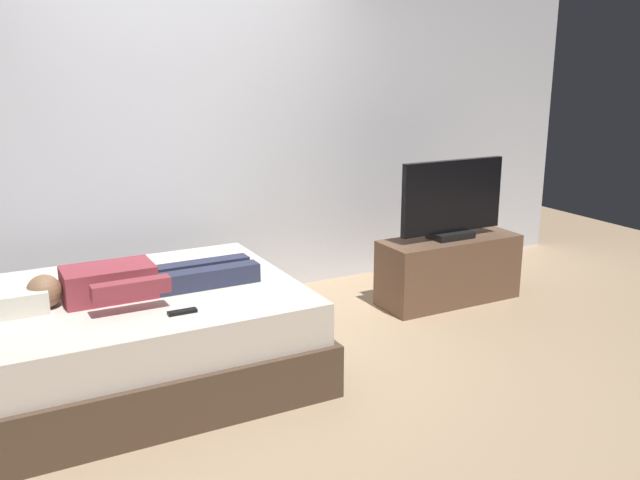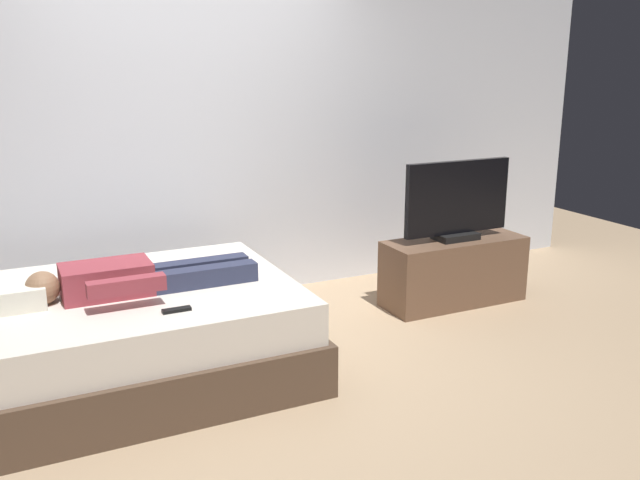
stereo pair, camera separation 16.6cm
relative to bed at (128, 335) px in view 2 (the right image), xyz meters
name	(u,v)px [view 2 (the right image)]	position (x,y,z in m)	size (l,w,h in m)	color
ground_plane	(260,371)	(0.71, -0.26, -0.26)	(10.00, 10.00, 0.00)	tan
back_wall	(238,115)	(1.11, 1.16, 1.14)	(6.40, 0.10, 2.80)	silver
bed	(128,335)	(0.00, 0.00, 0.00)	(1.96, 1.50, 0.54)	brown
person	(131,279)	(0.03, -0.06, 0.36)	(1.26, 0.46, 0.18)	#993842
remote	(177,310)	(0.18, -0.47, 0.29)	(0.15, 0.04, 0.02)	black
tv_stand	(454,271)	(2.46, 0.22, -0.01)	(1.10, 0.40, 0.50)	brown
tv	(457,202)	(2.46, 0.22, 0.52)	(0.88, 0.20, 0.59)	black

